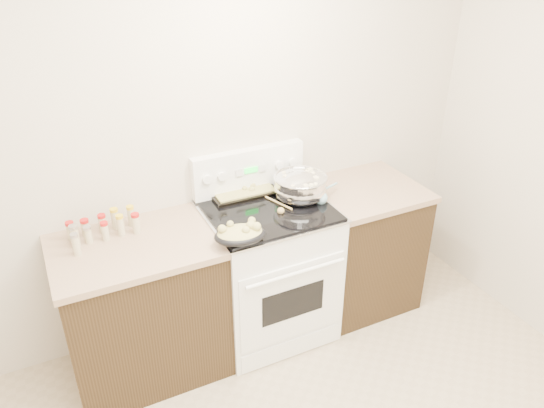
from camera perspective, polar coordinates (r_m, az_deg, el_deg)
room_shell at (r=1.66m, az=10.00°, el=-1.67°), size 4.10×3.60×2.75m
counter_left at (r=3.33m, az=-13.66°, el=-10.77°), size 0.93×0.67×0.92m
counter_right at (r=3.84m, az=9.45°, el=-4.36°), size 0.73×0.67×0.92m
kitchen_range at (r=3.50m, az=-0.40°, el=-6.94°), size 0.78×0.73×1.22m
mixing_bowl at (r=3.35m, az=3.05°, el=1.84°), size 0.42×0.42×0.20m
roasting_pan at (r=2.92m, az=-3.41°, el=-3.19°), size 0.32×0.25×0.11m
baking_sheet at (r=3.45m, az=-3.30°, el=1.60°), size 0.43×0.30×0.06m
wooden_spoon at (r=3.24m, az=0.86°, el=-0.43°), size 0.10×0.24×0.04m
blue_ladle at (r=3.33m, az=5.38°, el=0.77°), size 0.25×0.19×0.10m
spice_jars at (r=3.14m, az=-17.92°, el=-2.45°), size 0.39×0.23×0.13m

